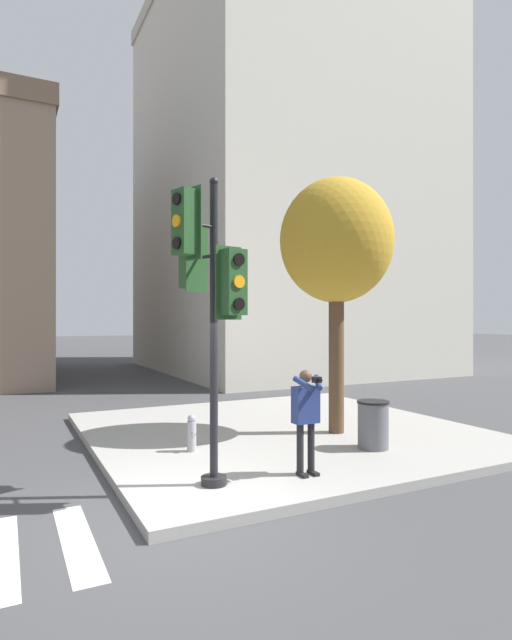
% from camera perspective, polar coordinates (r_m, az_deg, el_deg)
% --- Properties ---
extents(ground_plane, '(160.00, 160.00, 0.00)m').
position_cam_1_polar(ground_plane, '(6.84, -8.95, -21.79)').
color(ground_plane, '#424244').
extents(sidewalk_corner, '(8.00, 8.00, 0.15)m').
position_cam_1_polar(sidewalk_corner, '(11.26, 2.94, -12.67)').
color(sidewalk_corner, '#9E9B96').
rests_on(sidewalk_corner, ground_plane).
extents(traffic_signal_pole, '(0.94, 1.34, 4.46)m').
position_cam_1_polar(traffic_signal_pole, '(7.18, -5.76, 4.46)').
color(traffic_signal_pole, black).
rests_on(traffic_signal_pole, sidewalk_corner).
extents(person_photographer, '(0.50, 0.53, 1.62)m').
position_cam_1_polar(person_photographer, '(7.86, 5.75, -10.42)').
color(person_photographer, black).
rests_on(person_photographer, sidewalk_corner).
extents(street_tree, '(2.41, 2.41, 5.42)m').
position_cam_1_polar(street_tree, '(10.88, 9.16, 8.69)').
color(street_tree, brown).
rests_on(street_tree, sidewalk_corner).
extents(fire_hydrant, '(0.17, 0.23, 0.67)m').
position_cam_1_polar(fire_hydrant, '(9.38, -7.35, -12.69)').
color(fire_hydrant, '#99999E').
rests_on(fire_hydrant, sidewalk_corner).
extents(trash_bin, '(0.59, 0.59, 0.88)m').
position_cam_1_polar(trash_bin, '(9.74, 13.24, -11.55)').
color(trash_bin, '#5B5B60').
rests_on(trash_bin, sidewalk_corner).
extents(building_right, '(12.53, 14.19, 19.82)m').
position_cam_1_polar(building_right, '(27.34, 2.83, 15.60)').
color(building_right, beige).
rests_on(building_right, ground_plane).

